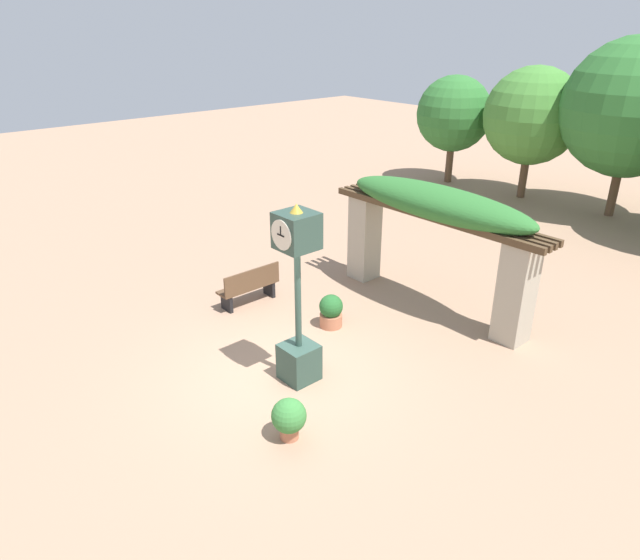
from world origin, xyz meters
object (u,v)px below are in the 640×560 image
pedestal_clock (298,300)px  park_bench (250,287)px  potted_plant_near_left (331,311)px  potted_plant_near_right (289,417)px

pedestal_clock → park_bench: 3.43m
pedestal_clock → potted_plant_near_left: size_ratio=4.56×
pedestal_clock → potted_plant_near_left: (-1.06, 1.73, -1.23)m
park_bench → potted_plant_near_right: bearing=62.4°
pedestal_clock → potted_plant_near_right: bearing=-44.7°
park_bench → potted_plant_near_left: bearing=109.0°
potted_plant_near_right → park_bench: bearing=152.4°
pedestal_clock → potted_plant_near_right: 2.03m
potted_plant_near_right → park_bench: size_ratio=0.48×
potted_plant_near_right → park_bench: park_bench is taller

